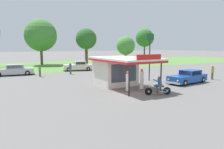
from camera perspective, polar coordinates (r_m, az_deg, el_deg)
The scene contains 18 objects.
ground_plane at distance 18.27m, azimuth 5.02°, elevation -5.28°, with size 300.00×300.00×0.00m, color slate.
grass_verge_strip at distance 45.87m, azimuth -17.19°, elevation 2.23°, with size 120.00×24.00×0.01m, color #56843D.
service_station_kiosk at distance 21.91m, azimuth 1.43°, elevation 1.52°, with size 4.37×7.45×3.41m.
gas_pump_nearside at distance 19.05m, azimuth 4.24°, elevation -2.10°, with size 0.44×0.44×1.89m.
gas_pump_offside at distance 19.99m, azimuth 8.02°, elevation -1.57°, with size 0.44×0.44×1.97m.
motorcycle_with_rider at distance 18.21m, azimuth 12.42°, elevation -3.37°, with size 2.13×1.03×1.58m.
featured_classic_sedan at distance 24.96m, azimuth 19.84°, elevation -0.67°, with size 5.48×2.42×1.44m.
parked_car_back_row_centre_left at distance 41.10m, azimuth 1.37°, elevation 2.96°, with size 4.99×2.12×1.55m.
parked_car_back_row_right at distance 35.94m, azimuth -9.07°, elevation 2.19°, with size 5.20×2.99×1.58m.
parked_car_back_row_centre at distance 32.83m, azimuth -25.04°, elevation 1.03°, with size 5.65×2.40×1.52m.
bystander_standing_back_lot at distance 31.42m, azimuth -11.18°, elevation 1.73°, with size 0.34×0.34×1.72m.
bystander_admiring_sedan at distance 30.04m, azimuth -18.92°, elevation 1.13°, with size 0.36×0.36×1.64m.
bystander_strolling_foreground at distance 28.73m, azimuth 25.50°, elevation 0.62°, with size 0.38×0.38×1.73m.
tree_oak_left at distance 47.35m, azimuth -7.10°, elevation 9.39°, with size 4.58×4.58×7.96m.
tree_oak_distant_spare at distance 51.88m, azimuth 3.60°, elevation 7.69°, with size 4.51×4.51×6.46m.
tree_oak_right at distance 58.80m, azimuth 8.95°, elevation 9.68°, with size 4.89×4.89×8.76m.
tree_oak_far_left at distance 48.64m, azimuth -18.72°, elevation 9.98°, with size 6.86×6.86×9.82m.
roadside_pole_sign at distance 25.22m, azimuth 10.18°, elevation 6.67°, with size 1.10×0.12×5.50m.
Camera 1 is at (-10.32, -14.51, 4.09)m, focal length 33.85 mm.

